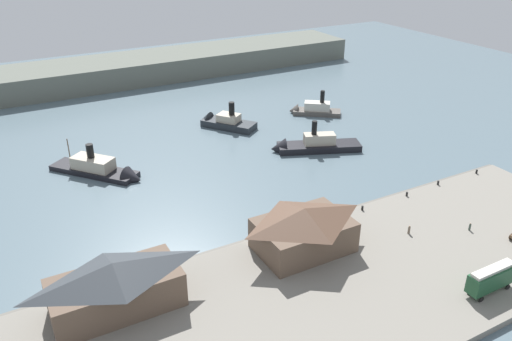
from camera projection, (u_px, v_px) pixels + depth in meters
The scene contains 17 objects.
ground_plane at pixel (284, 221), 99.80m from camera, with size 320.00×320.00×0.00m, color slate.
quay_promenade at pixel (356, 281), 82.24m from camera, with size 110.00×36.00×1.20m, color gray.
seawall_edge at pixel (294, 228), 96.75m from camera, with size 110.00×0.80×1.00m, color #666159.
ferry_shed_customs_shed at pixel (115, 286), 73.97m from camera, with size 19.07×9.38×8.13m.
ferry_shed_central_terminal at pixel (304, 229), 87.57m from camera, with size 16.26×11.36×8.14m.
street_tram at pixel (491, 278), 78.06m from camera, with size 8.60×2.48×4.43m.
pedestrian_near_cart at pixel (409, 230), 93.35m from camera, with size 0.43×0.43×1.73m.
pedestrian_by_tram at pixel (470, 227), 94.40m from camera, with size 0.39×0.39×1.57m.
mooring_post_west at pixel (407, 194), 106.17m from camera, with size 0.44×0.44×0.90m, color black.
mooring_post_center_east at pixel (362, 208), 101.06m from camera, with size 0.44×0.44×0.90m, color black.
mooring_post_center_west at pixel (477, 172), 115.60m from camera, with size 0.44×0.44×0.90m, color black.
mooring_post_east at pixel (438, 183), 110.69m from camera, with size 0.44×0.44×0.90m, color black.
ferry_departing_north at pixel (311, 110), 154.00m from camera, with size 15.14×13.13×9.06m.
ferry_near_quay at pixel (104, 170), 116.99m from camera, with size 19.00×21.42×9.59m.
ferry_outer_harbor at pixel (308, 146), 129.66m from camera, with size 23.21×13.76×9.62m.
ferry_mid_harbor at pixel (223, 122), 144.50m from camera, with size 14.18×16.65×9.33m.
far_headland at pixel (125, 70), 184.47m from camera, with size 180.00×24.00×8.00m, color #60665B.
Camera 1 is at (-45.80, -71.94, 53.06)m, focal length 35.85 mm.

